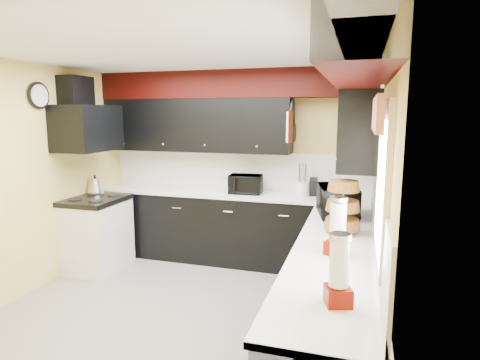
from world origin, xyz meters
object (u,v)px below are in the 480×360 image
Objects in this scene: microwave at (338,201)px; knife_block at (313,187)px; utensil_crock at (302,189)px; toaster_oven at (245,184)px; kettle at (95,186)px.

knife_block is (-0.35, 0.94, -0.04)m from microwave.
toaster_oven is at bearing -177.23° from utensil_crock.
microwave reaches higher than knife_block.
utensil_crock is at bearing 10.73° from kettle.
knife_block is (0.13, 0.06, 0.02)m from utensil_crock.
utensil_crock reaches higher than kettle.
kettle is at bearing 70.60° from microwave.
microwave reaches higher than utensil_crock.
microwave is (1.21, -0.84, 0.03)m from toaster_oven.
toaster_oven is at bearing -177.94° from knife_block.
knife_block is at bearing 11.49° from kettle.
kettle is (-2.78, -0.56, -0.03)m from knife_block.
toaster_oven is 0.86m from knife_block.
knife_block is 0.99× the size of kettle.
toaster_oven reaches higher than kettle.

